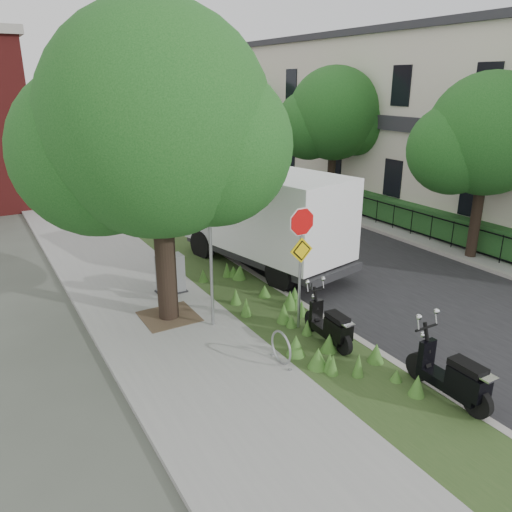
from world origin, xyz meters
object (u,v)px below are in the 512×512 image
Objects in this scene: utility_cabinet at (170,275)px; box_truck at (268,216)px; scooter_near at (333,329)px; sign_assembly at (301,244)px; scooter_far at (457,382)px.

box_truck is at bearing 8.24° from utility_cabinet.
utility_cabinet reaches higher than scooter_near.
sign_assembly is 4.62m from box_truck.
scooter_near is at bearing -106.10° from box_truck.
utility_cabinet is at bearing 109.39° from scooter_far.
scooter_near is at bearing 102.56° from scooter_far.
box_truck is 5.82× the size of utility_cabinet.
utility_cabinet is at bearing 113.25° from scooter_near.
scooter_far is (0.65, -2.93, 0.05)m from scooter_near.
sign_assembly is 1.79× the size of scooter_near.
utility_cabinet is (-2.10, 4.88, 0.12)m from scooter_near.
sign_assembly is 2.13m from scooter_near.
scooter_near is at bearing -82.69° from sign_assembly.
scooter_far is 8.28m from utility_cabinet.
box_truck reaches higher than scooter_near.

